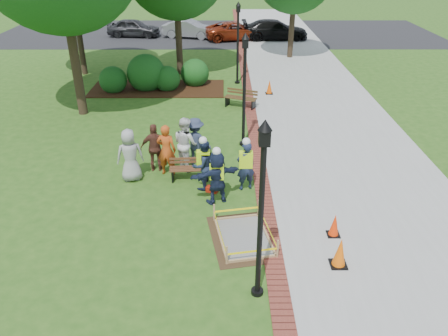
{
  "coord_description": "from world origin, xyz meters",
  "views": [
    {
      "loc": [
        0.48,
        -10.44,
        7.23
      ],
      "look_at": [
        0.5,
        1.2,
        1.0
      ],
      "focal_mm": 35.0,
      "sensor_mm": 36.0,
      "label": 1
    }
  ],
  "objects_px": {
    "bench_near": "(190,173)",
    "wet_concrete_pad": "(244,231)",
    "hivis_worker_c": "(204,163)",
    "cone_front": "(340,253)",
    "hivis_worker_b": "(246,164)",
    "hivis_worker_a": "(217,175)",
    "lamp_near": "(261,202)"
  },
  "relations": [
    {
      "from": "wet_concrete_pad",
      "to": "lamp_near",
      "type": "height_order",
      "value": "lamp_near"
    },
    {
      "from": "bench_near",
      "to": "cone_front",
      "type": "xyz_separation_m",
      "value": [
        3.95,
        -4.34,
        0.16
      ]
    },
    {
      "from": "bench_near",
      "to": "hivis_worker_c",
      "type": "distance_m",
      "value": 1.02
    },
    {
      "from": "cone_front",
      "to": "hivis_worker_b",
      "type": "height_order",
      "value": "hivis_worker_b"
    },
    {
      "from": "lamp_near",
      "to": "hivis_worker_a",
      "type": "relative_size",
      "value": 2.31
    },
    {
      "from": "wet_concrete_pad",
      "to": "hivis_worker_b",
      "type": "bearing_deg",
      "value": 86.59
    },
    {
      "from": "bench_near",
      "to": "cone_front",
      "type": "height_order",
      "value": "cone_front"
    },
    {
      "from": "hivis_worker_c",
      "to": "hivis_worker_a",
      "type": "bearing_deg",
      "value": -61.93
    },
    {
      "from": "hivis_worker_b",
      "to": "wet_concrete_pad",
      "type": "bearing_deg",
      "value": -93.41
    },
    {
      "from": "wet_concrete_pad",
      "to": "cone_front",
      "type": "height_order",
      "value": "cone_front"
    },
    {
      "from": "bench_near",
      "to": "wet_concrete_pad",
      "type": "bearing_deg",
      "value": -62.73
    },
    {
      "from": "hivis_worker_a",
      "to": "lamp_near",
      "type": "bearing_deg",
      "value": -76.08
    },
    {
      "from": "wet_concrete_pad",
      "to": "bench_near",
      "type": "height_order",
      "value": "bench_near"
    },
    {
      "from": "cone_front",
      "to": "hivis_worker_b",
      "type": "distance_m",
      "value": 4.31
    },
    {
      "from": "wet_concrete_pad",
      "to": "lamp_near",
      "type": "bearing_deg",
      "value": -83.83
    },
    {
      "from": "cone_front",
      "to": "hivis_worker_c",
      "type": "distance_m",
      "value": 5.13
    },
    {
      "from": "bench_near",
      "to": "lamp_near",
      "type": "xyz_separation_m",
      "value": [
        1.89,
        -5.28,
        2.25
      ]
    },
    {
      "from": "hivis_worker_b",
      "to": "hivis_worker_c",
      "type": "bearing_deg",
      "value": 178.47
    },
    {
      "from": "bench_near",
      "to": "hivis_worker_c",
      "type": "bearing_deg",
      "value": -50.06
    },
    {
      "from": "hivis_worker_c",
      "to": "bench_near",
      "type": "bearing_deg",
      "value": 129.94
    },
    {
      "from": "bench_near",
      "to": "hivis_worker_c",
      "type": "relative_size",
      "value": 0.75
    },
    {
      "from": "cone_front",
      "to": "lamp_near",
      "type": "xyz_separation_m",
      "value": [
        -2.07,
        -0.94,
        2.09
      ]
    },
    {
      "from": "bench_near",
      "to": "hivis_worker_b",
      "type": "xyz_separation_m",
      "value": [
        1.82,
        -0.62,
        0.66
      ]
    },
    {
      "from": "lamp_near",
      "to": "hivis_worker_b",
      "type": "relative_size",
      "value": 2.38
    },
    {
      "from": "lamp_near",
      "to": "hivis_worker_b",
      "type": "height_order",
      "value": "lamp_near"
    },
    {
      "from": "wet_concrete_pad",
      "to": "lamp_near",
      "type": "xyz_separation_m",
      "value": [
        0.22,
        -2.05,
        2.25
      ]
    },
    {
      "from": "bench_near",
      "to": "hivis_worker_b",
      "type": "relative_size",
      "value": 0.76
    },
    {
      "from": "hivis_worker_c",
      "to": "cone_front",
      "type": "bearing_deg",
      "value": -47.29
    },
    {
      "from": "wet_concrete_pad",
      "to": "lamp_near",
      "type": "relative_size",
      "value": 0.6
    },
    {
      "from": "wet_concrete_pad",
      "to": "cone_front",
      "type": "bearing_deg",
      "value": -25.88
    },
    {
      "from": "cone_front",
      "to": "lamp_near",
      "type": "height_order",
      "value": "lamp_near"
    },
    {
      "from": "hivis_worker_b",
      "to": "hivis_worker_c",
      "type": "distance_m",
      "value": 1.33
    }
  ]
}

